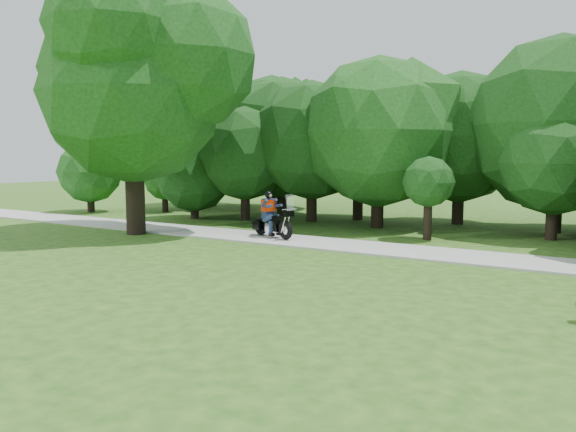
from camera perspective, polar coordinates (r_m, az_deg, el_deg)
The scene contains 5 objects.
ground at distance 9.51m, azimuth -0.16°, elevation -11.21°, with size 100.00×100.00×0.00m, color #204C15.
walkway at distance 16.66m, azimuth 14.64°, elevation -3.74°, with size 60.00×2.20×0.06m, color #A8A8A2.
tree_line at distance 22.65m, azimuth 21.18°, elevation 7.56°, with size 40.88×12.04×7.53m.
big_tree_west at distance 21.35m, azimuth -14.97°, elevation 13.83°, with size 8.64×6.56×9.96m.
touring_motorcycle at distance 19.17m, azimuth -1.79°, elevation -0.44°, with size 1.99×1.11×1.57m.
Camera 1 is at (4.82, -7.69, 2.85)m, focal length 35.00 mm.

